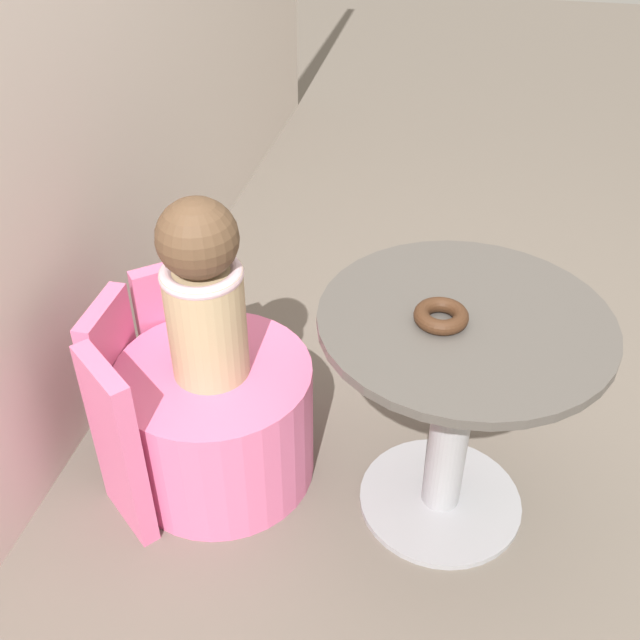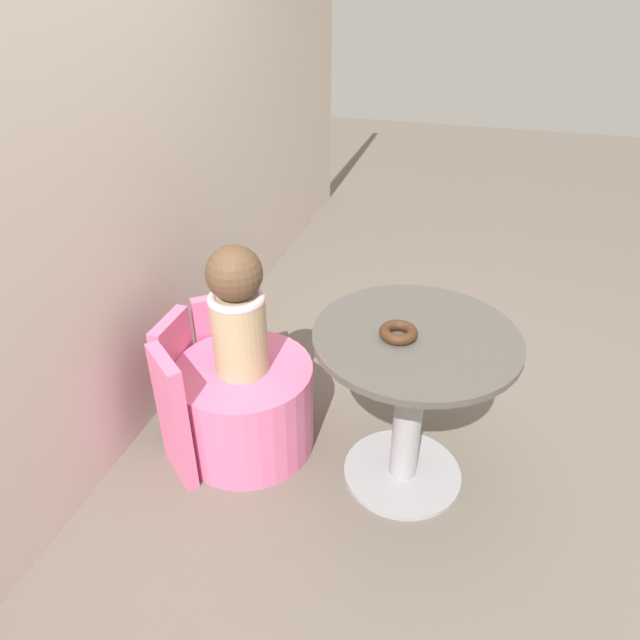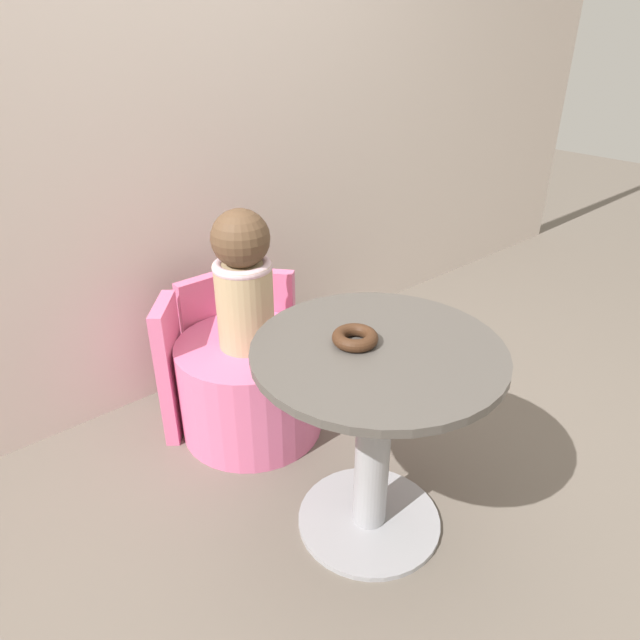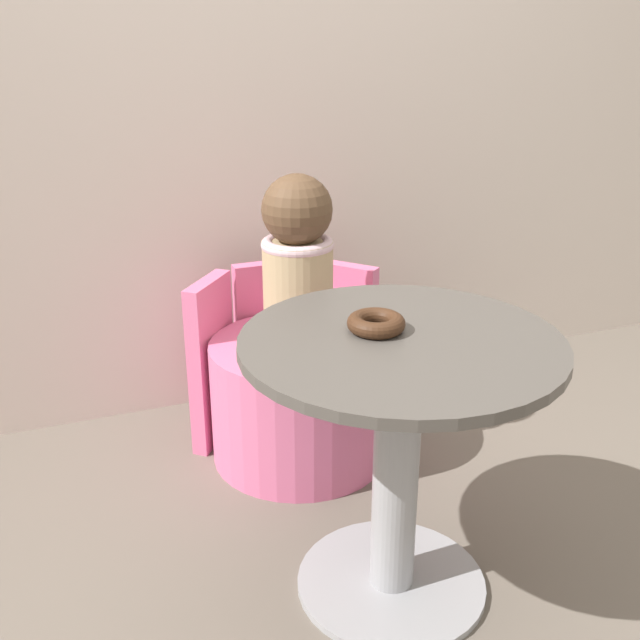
% 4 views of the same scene
% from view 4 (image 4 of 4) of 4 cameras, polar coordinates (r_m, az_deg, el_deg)
% --- Properties ---
extents(ground_plane, '(12.00, 12.00, 0.00)m').
position_cam_4_polar(ground_plane, '(1.95, 3.76, -19.51)').
color(ground_plane, '#665B51').
extents(back_wall, '(6.00, 0.06, 2.40)m').
position_cam_4_polar(back_wall, '(2.53, -6.98, 19.68)').
color(back_wall, silver).
rests_on(back_wall, ground_plane).
extents(round_table, '(0.70, 0.70, 0.66)m').
position_cam_4_polar(round_table, '(1.70, 5.94, -8.05)').
color(round_table, '#99999E').
rests_on(round_table, ground_plane).
extents(tub_chair, '(0.55, 0.55, 0.38)m').
position_cam_4_polar(tub_chair, '(2.34, -1.59, -6.09)').
color(tub_chair, '#DB6693').
rests_on(tub_chair, ground_plane).
extents(booth_backrest, '(0.64, 0.24, 0.55)m').
position_cam_4_polar(booth_backrest, '(2.50, -3.38, -2.11)').
color(booth_backrest, '#DB6693').
rests_on(booth_backrest, ground_plane).
extents(child_figure, '(0.21, 0.21, 0.51)m').
position_cam_4_polar(child_figure, '(2.17, -1.72, 4.50)').
color(child_figure, tan).
rests_on(child_figure, tub_chair).
extents(donut, '(0.13, 0.13, 0.04)m').
position_cam_4_polar(donut, '(1.63, 4.30, -0.24)').
color(donut, '#3D2314').
rests_on(donut, round_table).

